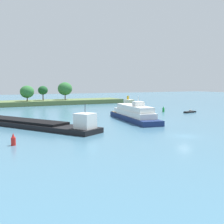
{
  "coord_description": "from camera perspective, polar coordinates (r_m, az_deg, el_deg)",
  "views": [
    {
      "loc": [
        -35.19,
        -38.26,
        9.36
      ],
      "look_at": [
        3.18,
        32.83,
        1.2
      ],
      "focal_mm": 46.46,
      "sensor_mm": 36.0,
      "label": 1
    }
  ],
  "objects": [
    {
      "name": "ground_plane",
      "position": [
        52.81,
        14.07,
        -4.62
      ],
      "size": [
        400.0,
        400.0,
        0.0
      ],
      "primitive_type": "plane",
      "color": "teal"
    },
    {
      "name": "treeline_island",
      "position": [
        124.72,
        -18.91,
        2.36
      ],
      "size": [
        89.07,
        14.24,
        9.61
      ],
      "color": "#566B3D",
      "rests_on": "ground"
    },
    {
      "name": "fishing_skiff",
      "position": [
        94.41,
        15.06,
        0.03
      ],
      "size": [
        5.17,
        2.45,
        0.95
      ],
      "color": "black",
      "rests_on": "ground"
    },
    {
      "name": "tugboat",
      "position": [
        97.47,
        3.53,
        0.99
      ],
      "size": [
        3.77,
        8.52,
        4.95
      ],
      "color": "#19472D",
      "rests_on": "ground"
    },
    {
      "name": "cargo_barge",
      "position": [
        66.58,
        -17.87,
        -1.9
      ],
      "size": [
        25.8,
        40.7,
        5.58
      ],
      "color": "black",
      "rests_on": "ground"
    },
    {
      "name": "white_riverboat",
      "position": [
        72.25,
        4.3,
        -0.37
      ],
      "size": [
        9.27,
        23.73,
        6.31
      ],
      "color": "navy",
      "rests_on": "ground"
    },
    {
      "name": "channel_buoy_red",
      "position": [
        46.03,
        -18.85,
        -5.25
      ],
      "size": [
        0.7,
        0.7,
        1.9
      ],
      "color": "red",
      "rests_on": "ground"
    },
    {
      "name": "channel_buoy_green",
      "position": [
        94.58,
        10.09,
        0.49
      ],
      "size": [
        0.7,
        0.7,
        1.9
      ],
      "color": "green",
      "rests_on": "ground"
    }
  ]
}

